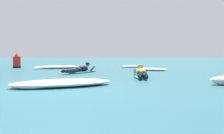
# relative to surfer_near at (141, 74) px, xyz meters

# --- Properties ---
(ground_plane) EXTENTS (120.00, 120.00, 0.00)m
(ground_plane) POSITION_rel_surfer_near_xyz_m (-2.84, 6.42, -0.14)
(ground_plane) COLOR #2D6B7A
(surfer_near) EXTENTS (0.71, 2.43, 0.54)m
(surfer_near) POSITION_rel_surfer_near_xyz_m (0.00, 0.00, 0.00)
(surfer_near) COLOR #2DB2D1
(surfer_near) RESTS_ON ground
(surfer_far) EXTENTS (1.67, 2.53, 0.54)m
(surfer_far) POSITION_rel_surfer_near_xyz_m (-2.48, 2.73, -0.01)
(surfer_far) COLOR #2DB2D1
(surfer_far) RESTS_ON ground
(whitewater_front) EXTENTS (1.75, 1.34, 0.14)m
(whitewater_front) POSITION_rel_surfer_near_xyz_m (0.51, 8.06, -0.08)
(whitewater_front) COLOR white
(whitewater_front) RESTS_ON ground
(whitewater_mid_left) EXTENTS (2.96, 2.08, 0.19)m
(whitewater_mid_left) POSITION_rel_surfer_near_xyz_m (-2.52, -2.70, -0.05)
(whitewater_mid_left) COLOR white
(whitewater_mid_left) RESTS_ON ground
(whitewater_mid_right) EXTENTS (1.70, 1.05, 0.15)m
(whitewater_mid_right) POSITION_rel_surfer_near_xyz_m (1.22, 4.19, -0.07)
(whitewater_mid_right) COLOR white
(whitewater_mid_right) RESTS_ON ground
(whitewater_far_band) EXTENTS (2.93, 1.81, 0.20)m
(whitewater_far_band) POSITION_rel_surfer_near_xyz_m (-4.30, 6.37, -0.05)
(whitewater_far_band) COLOR white
(whitewater_far_band) RESTS_ON ground
(channel_marker_buoy) EXTENTS (0.51, 0.51, 0.98)m
(channel_marker_buoy) POSITION_rel_surfer_near_xyz_m (-7.11, 7.50, 0.25)
(channel_marker_buoy) COLOR red
(channel_marker_buoy) RESTS_ON ground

